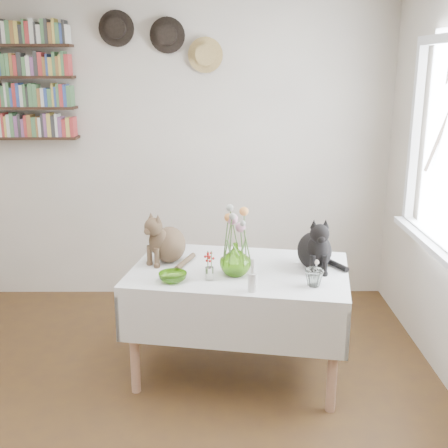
{
  "coord_description": "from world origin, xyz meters",
  "views": [
    {
      "loc": [
        0.57,
        -2.46,
        1.97
      ],
      "look_at": [
        0.59,
        0.79,
        1.05
      ],
      "focal_mm": 45.0,
      "sensor_mm": 36.0,
      "label": 1
    }
  ],
  "objects_px": {
    "tabby_cat": "(169,235)",
    "flower_vase": "(235,259)",
    "bookshelf_unit": "(11,82)",
    "black_cat": "(315,241)",
    "dining_table": "(239,295)"
  },
  "relations": [
    {
      "from": "black_cat",
      "to": "flower_vase",
      "type": "relative_size",
      "value": 1.75
    },
    {
      "from": "dining_table",
      "to": "black_cat",
      "type": "distance_m",
      "value": 0.59
    },
    {
      "from": "dining_table",
      "to": "bookshelf_unit",
      "type": "distance_m",
      "value": 2.55
    },
    {
      "from": "black_cat",
      "to": "bookshelf_unit",
      "type": "height_order",
      "value": "bookshelf_unit"
    },
    {
      "from": "tabby_cat",
      "to": "flower_vase",
      "type": "xyz_separation_m",
      "value": [
        0.43,
        -0.26,
        -0.07
      ]
    },
    {
      "from": "flower_vase",
      "to": "tabby_cat",
      "type": "bearing_deg",
      "value": 148.58
    },
    {
      "from": "bookshelf_unit",
      "to": "black_cat",
      "type": "bearing_deg",
      "value": -29.01
    },
    {
      "from": "dining_table",
      "to": "bookshelf_unit",
      "type": "bearing_deg",
      "value": 144.54
    },
    {
      "from": "black_cat",
      "to": "bookshelf_unit",
      "type": "relative_size",
      "value": 0.36
    },
    {
      "from": "dining_table",
      "to": "black_cat",
      "type": "bearing_deg",
      "value": 2.34
    },
    {
      "from": "tabby_cat",
      "to": "flower_vase",
      "type": "relative_size",
      "value": 1.73
    },
    {
      "from": "tabby_cat",
      "to": "black_cat",
      "type": "distance_m",
      "value": 0.94
    },
    {
      "from": "black_cat",
      "to": "bookshelf_unit",
      "type": "bearing_deg",
      "value": 148.98
    },
    {
      "from": "tabby_cat",
      "to": "dining_table",
      "type": "bearing_deg",
      "value": 25.76
    },
    {
      "from": "tabby_cat",
      "to": "black_cat",
      "type": "height_order",
      "value": "black_cat"
    }
  ]
}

